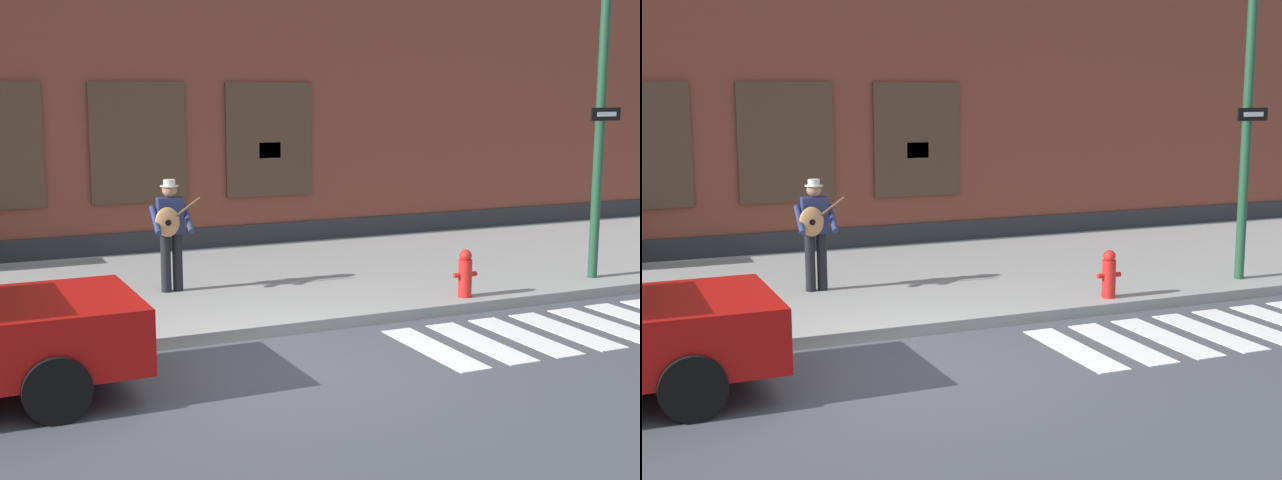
% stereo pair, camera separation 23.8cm
% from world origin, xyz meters
% --- Properties ---
extents(ground_plane, '(160.00, 160.00, 0.00)m').
position_xyz_m(ground_plane, '(0.00, 0.00, 0.00)').
color(ground_plane, '#424449').
extents(sidewalk, '(28.00, 5.79, 0.15)m').
position_xyz_m(sidewalk, '(0.00, 4.11, 0.08)').
color(sidewalk, gray).
rests_on(sidewalk, ground).
extents(building_backdrop, '(28.00, 4.06, 9.19)m').
position_xyz_m(building_backdrop, '(-0.00, 9.00, 4.59)').
color(building_backdrop, brown).
rests_on(building_backdrop, ground).
extents(crosswalk, '(5.78, 1.90, 0.01)m').
position_xyz_m(crosswalk, '(4.64, -0.08, 0.01)').
color(crosswalk, silver).
rests_on(crosswalk, ground).
extents(busker, '(0.71, 0.54, 1.68)m').
position_xyz_m(busker, '(-0.31, 3.64, 1.11)').
color(busker, black).
rests_on(busker, sidewalk).
extents(fire_hydrant, '(0.38, 0.20, 0.70)m').
position_xyz_m(fire_hydrant, '(3.48, 1.57, 0.50)').
color(fire_hydrant, red).
rests_on(fire_hydrant, sidewalk).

